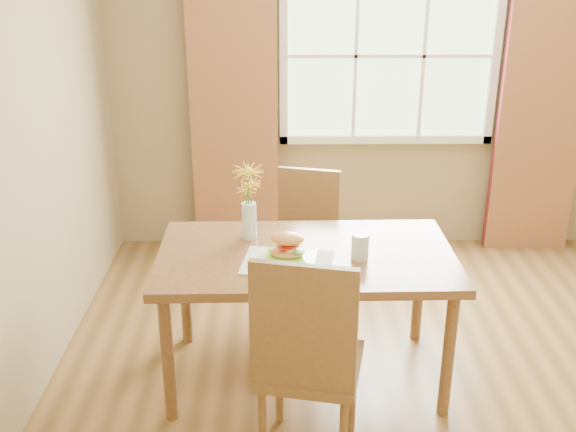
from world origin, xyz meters
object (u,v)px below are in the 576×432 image
(chair_far, at_px, (305,239))
(flower_vase, at_px, (249,195))
(dining_table, at_px, (306,266))
(croissant_sandwich, at_px, (287,245))
(chair_near, at_px, (307,356))
(water_glass, at_px, (360,247))

(chair_far, distance_m, flower_vase, 0.77)
(dining_table, xyz_separation_m, croissant_sandwich, (-0.10, -0.09, 0.16))
(chair_near, relative_size, croissant_sandwich, 5.56)
(dining_table, xyz_separation_m, chair_near, (-0.02, -0.71, -0.09))
(croissant_sandwich, height_order, water_glass, croissant_sandwich)
(chair_far, bearing_deg, croissant_sandwich, -84.84)
(dining_table, bearing_deg, flower_vase, 146.46)
(chair_far, xyz_separation_m, water_glass, (0.26, -0.77, 0.30))
(croissant_sandwich, distance_m, water_glass, 0.38)
(chair_near, distance_m, chair_far, 1.42)
(dining_table, distance_m, chair_far, 0.72)
(chair_far, height_order, water_glass, chair_far)
(croissant_sandwich, xyz_separation_m, flower_vase, (-0.21, 0.29, 0.17))
(chair_far, xyz_separation_m, flower_vase, (-0.33, -0.50, 0.49))
(chair_near, bearing_deg, water_glass, 77.35)
(chair_near, xyz_separation_m, water_glass, (0.29, 0.64, 0.23))
(chair_near, xyz_separation_m, chair_far, (0.04, 1.41, -0.07))
(croissant_sandwich, distance_m, flower_vase, 0.39)
(chair_far, relative_size, croissant_sandwich, 4.90)
(chair_far, bearing_deg, dining_table, -77.85)
(dining_table, height_order, croissant_sandwich, croissant_sandwich)
(dining_table, xyz_separation_m, flower_vase, (-0.31, 0.20, 0.33))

